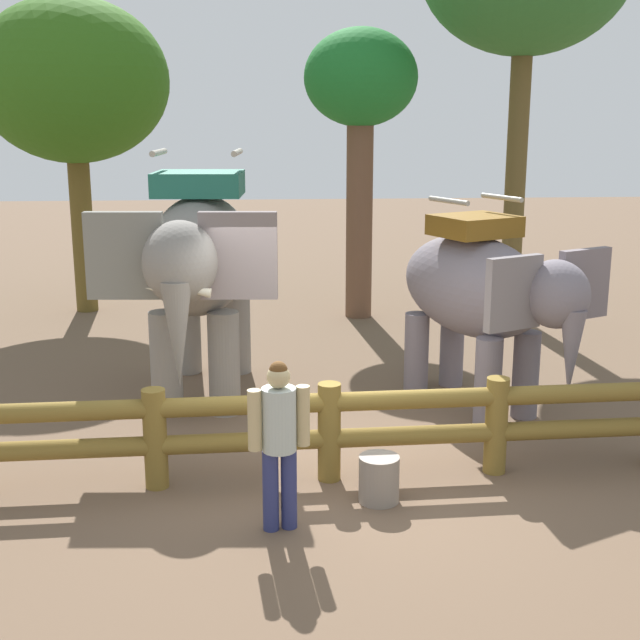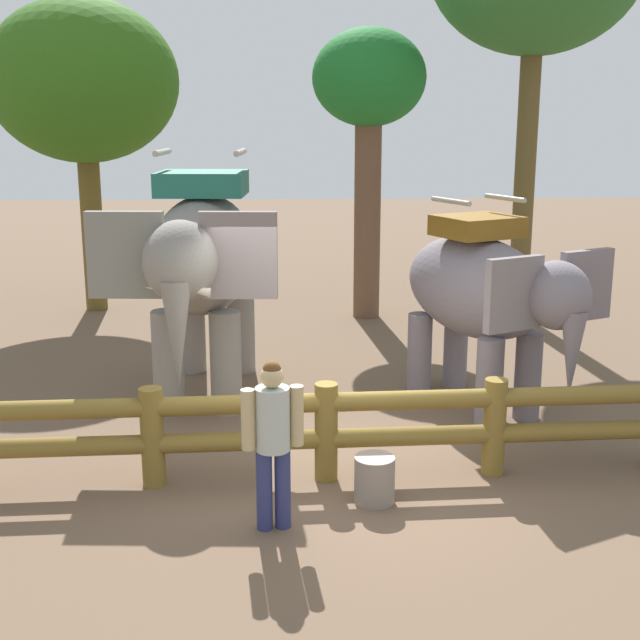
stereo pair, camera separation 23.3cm
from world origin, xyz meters
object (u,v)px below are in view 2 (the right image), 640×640
feed_bucket (374,479)px  tourist_woman_in_black (273,433)px  log_fence (326,425)px  tree_far_right (83,83)px  elephant_center (485,294)px  tree_back_center (369,93)px  elephant_near_left (202,262)px

feed_bucket → tourist_woman_in_black: bearing=-153.1°
log_fence → tourist_woman_in_black: (-0.54, -1.06, 0.33)m
tree_far_right → feed_bucket: 10.66m
elephant_center → tourist_woman_in_black: (-2.66, -3.14, -0.60)m
elephant_center → log_fence: bearing=-135.4°
tourist_woman_in_black → tree_back_center: bearing=78.5°
log_fence → tree_far_right: bearing=116.2°
log_fence → tourist_woman_in_black: tourist_woman_in_black is taller
log_fence → tree_far_right: 9.88m
elephant_center → elephant_near_left: bearing=168.8°
log_fence → tourist_woman_in_black: bearing=-117.2°
log_fence → elephant_near_left: elephant_near_left is taller
feed_bucket → log_fence: bearing=128.9°
tourist_woman_in_black → feed_bucket: 1.31m
elephant_near_left → tree_back_center: tree_back_center is taller
tourist_woman_in_black → tree_back_center: size_ratio=0.31×
log_fence → elephant_near_left: bearing=117.9°
elephant_center → feed_bucket: size_ratio=6.86×
log_fence → feed_bucket: size_ratio=15.70×
elephant_near_left → tourist_woman_in_black: size_ratio=2.38×
tree_back_center → tree_far_right: (-5.22, 0.87, 0.20)m
tree_far_right → tourist_woman_in_black: bearing=-69.3°
elephant_near_left → tree_far_right: 6.48m
elephant_near_left → tree_far_right: size_ratio=0.66×
elephant_center → tourist_woman_in_black: elephant_center is taller
tree_far_right → elephant_near_left: bearing=-64.6°
log_fence → tree_far_right: (-4.05, 8.22, 3.68)m
elephant_near_left → feed_bucket: elephant_near_left is taller
log_fence → elephant_center: size_ratio=2.29×
tree_back_center → tree_far_right: size_ratio=0.90×
elephant_center → tree_back_center: (-0.95, 5.27, 2.55)m
elephant_center → tree_far_right: bearing=135.1°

